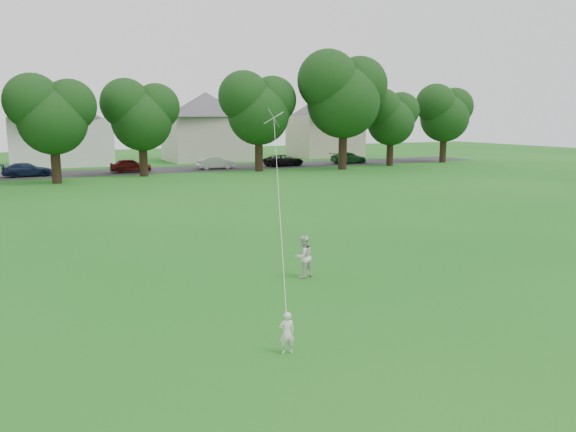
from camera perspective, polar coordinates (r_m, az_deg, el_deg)
name	(u,v)px	position (r m, az deg, el deg)	size (l,w,h in m)	color
ground	(232,332)	(13.70, -5.68, -11.64)	(160.00, 160.00, 0.00)	#145A15
street	(71,174)	(54.38, -21.22, 4.02)	(90.00, 7.00, 0.01)	#2D2D30
toddler	(287,333)	(12.32, -0.11, -11.78)	(0.34, 0.22, 0.94)	silver
older_boy	(303,257)	(17.83, 1.58, -4.15)	(0.66, 0.51, 1.36)	silver
kite	(278,189)	(17.32, -0.98, 2.73)	(2.63, 5.78, 12.28)	white
tree_row	(129,102)	(48.74, -15.84, 11.09)	(81.13, 8.64, 11.65)	black
parked_cars	(84,167)	(53.44, -20.02, 4.66)	(63.50, 2.47, 1.28)	black
house_row	(52,117)	(64.08, -22.88, 9.24)	(75.78, 14.27, 10.58)	white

